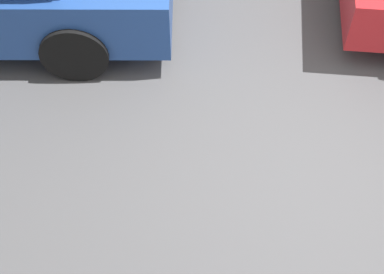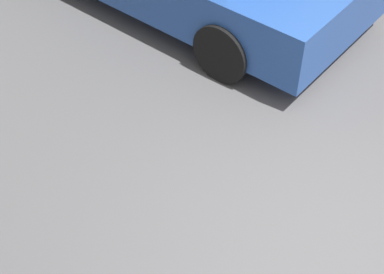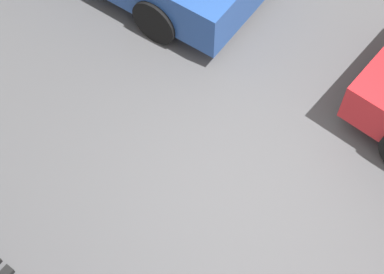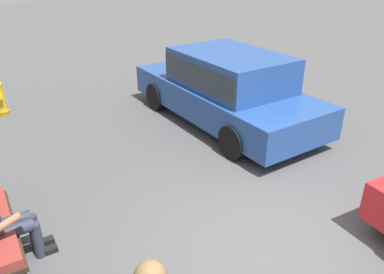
# 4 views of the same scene
# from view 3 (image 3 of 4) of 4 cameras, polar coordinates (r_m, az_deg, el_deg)

# --- Properties ---
(ground_plane) EXTENTS (60.00, 60.00, 0.00)m
(ground_plane) POSITION_cam_3_polar(r_m,az_deg,el_deg) (6.39, 5.82, -5.39)
(ground_plane) COLOR #4C4C4F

